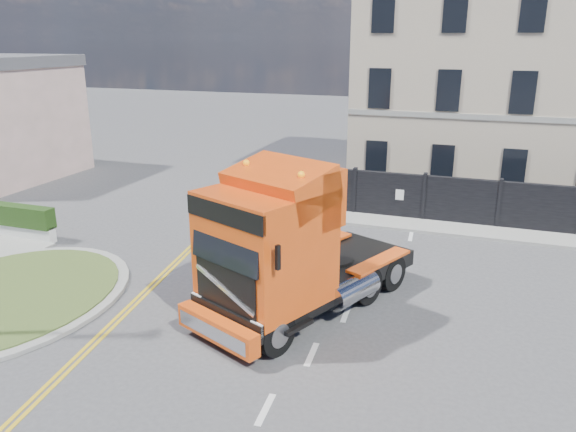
% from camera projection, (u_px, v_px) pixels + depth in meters
% --- Properties ---
extents(ground, '(120.00, 120.00, 0.00)m').
position_uv_depth(ground, '(256.00, 293.00, 17.31)').
color(ground, '#424244').
rests_on(ground, ground).
extents(traffic_island, '(6.80, 6.80, 0.17)m').
position_uv_depth(traffic_island, '(2.00, 298.00, 16.80)').
color(traffic_island, gray).
rests_on(traffic_island, ground).
extents(hoarding_fence, '(18.80, 0.25, 2.00)m').
position_uv_depth(hoarding_fence, '(487.00, 204.00, 23.01)').
color(hoarding_fence, black).
rests_on(hoarding_fence, ground).
extents(georgian_building, '(12.30, 10.30, 12.80)m').
position_uv_depth(georgian_building, '(488.00, 73.00, 28.48)').
color(georgian_building, '#B2A28D').
rests_on(georgian_building, ground).
extents(pavement_far, '(20.00, 1.60, 0.12)m').
position_uv_depth(pavement_far, '(470.00, 231.00, 22.66)').
color(pavement_far, gray).
rests_on(pavement_far, ground).
extents(truck, '(5.36, 7.70, 4.33)m').
position_uv_depth(truck, '(284.00, 253.00, 15.23)').
color(truck, black).
rests_on(truck, ground).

